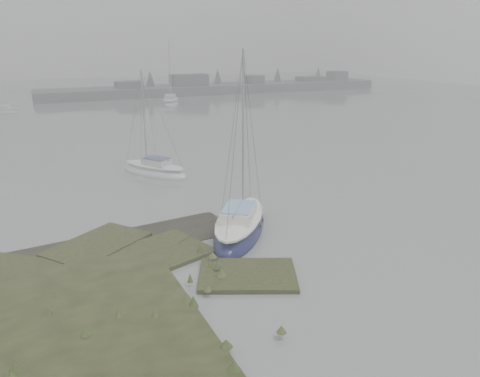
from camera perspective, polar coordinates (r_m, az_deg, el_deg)
name	(u,v)px	position (r m, az deg, el deg)	size (l,w,h in m)	color
ground	(97,136)	(45.36, -17.08, 6.18)	(160.00, 160.00, 0.00)	gray
far_shoreline	(225,87)	(83.30, -1.87, 12.23)	(60.00, 8.00, 4.15)	#4C4F51
sailboat_main	(240,227)	(20.98, -0.04, -4.73)	(5.19, 6.08, 8.57)	#10123B
sailboat_white	(155,171)	(30.85, -10.36, 2.13)	(4.15, 5.12, 7.11)	silver
sailboat_far_b	(171,103)	(66.85, -8.46, 10.33)	(4.35, 6.69, 8.99)	silver
sailboat_far_c	(2,111)	(64.92, -26.99, 8.38)	(4.51, 2.90, 6.05)	silver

